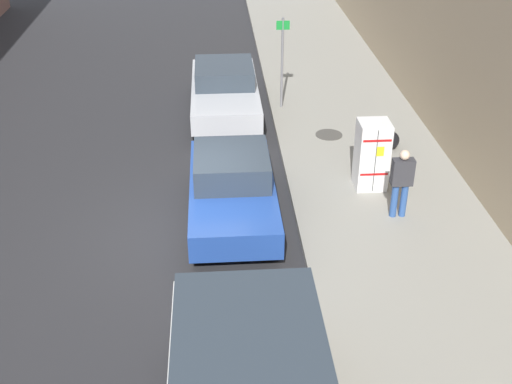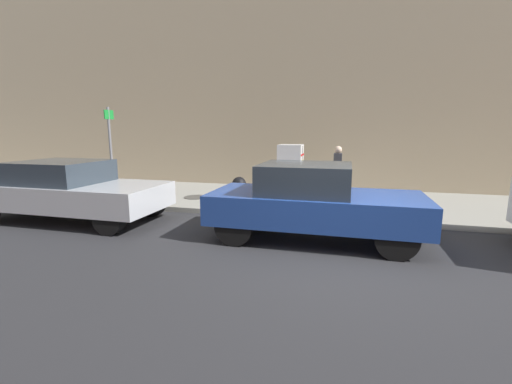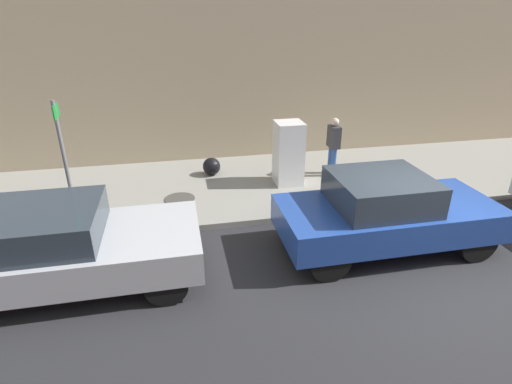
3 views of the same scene
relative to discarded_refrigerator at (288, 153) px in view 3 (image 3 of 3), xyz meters
name	(u,v)px [view 3 (image 3 of 3)]	position (x,y,z in m)	size (l,w,h in m)	color
ground_plane	(432,270)	(3.97, 1.45, -0.90)	(80.00, 80.00, 0.00)	#28282B
sidewalk_slab	(338,177)	(-0.22, 1.45, -0.84)	(4.04, 44.00, 0.13)	gray
discarded_refrigerator	(288,153)	(0.00, 0.00, 0.00)	(0.68, 0.66, 1.55)	white
manhole_cover	(180,199)	(0.45, -2.71, -0.77)	(0.70, 0.70, 0.02)	#47443F
street_sign_post	(65,162)	(1.50, -4.70, 0.65)	(0.36, 0.07, 2.55)	slate
trash_bag	(212,166)	(-0.92, -1.82, -0.54)	(0.46, 0.46, 0.46)	black
pedestrian_walking_far	(333,143)	(-0.31, 1.29, 0.08)	(0.44, 0.22, 1.51)	#2D5193
parked_sedan_silver	(55,248)	(3.11, -4.67, -0.19)	(1.83, 4.38, 1.38)	silver
parked_hatchback_blue	(385,212)	(3.11, 0.94, -0.16)	(1.72, 3.95, 1.45)	#23479E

